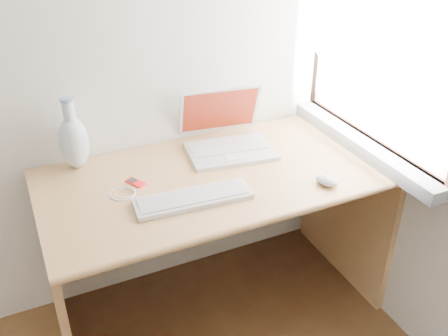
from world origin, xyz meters
name	(u,v)px	position (x,y,z in m)	size (l,w,h in m)	color
window	(382,34)	(1.72, 1.30, 1.28)	(0.11, 0.99, 1.10)	white
desk	(210,206)	(1.03, 1.47, 0.54)	(1.44, 0.72, 0.76)	tan
laptop	(226,137)	(1.16, 1.56, 0.82)	(0.40, 0.35, 0.25)	white
external_keyboard	(193,198)	(0.87, 1.23, 0.77)	(0.45, 0.17, 0.02)	white
mouse	(327,181)	(1.39, 1.12, 0.78)	(0.06, 0.10, 0.04)	white
ipod	(136,183)	(0.70, 1.44, 0.76)	(0.07, 0.09, 0.01)	#B80C12
cable_coil	(123,194)	(0.64, 1.39, 0.76)	(0.10, 0.10, 0.01)	white
remote	(150,211)	(0.70, 1.23, 0.76)	(0.03, 0.08, 0.01)	white
vase	(73,140)	(0.52, 1.67, 0.89)	(0.12, 0.12, 0.31)	white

